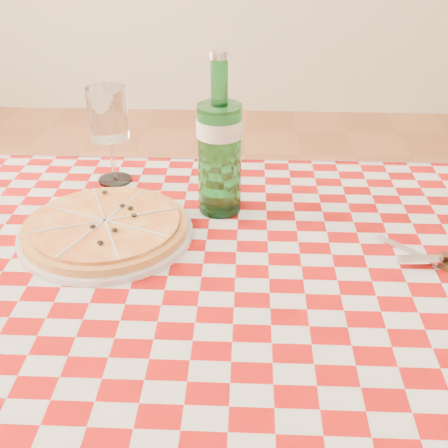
# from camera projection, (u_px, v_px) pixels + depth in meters

# --- Properties ---
(dining_table) EXTENTS (1.20, 0.80, 0.75)m
(dining_table) POSITION_uv_depth(u_px,v_px,m) (235.00, 327.00, 0.91)
(dining_table) COLOR brown
(dining_table) RESTS_ON ground
(tablecloth) EXTENTS (1.30, 0.90, 0.01)m
(tablecloth) POSITION_uv_depth(u_px,v_px,m) (235.00, 280.00, 0.86)
(tablecloth) COLOR #960B09
(tablecloth) RESTS_ON dining_table
(pizza_plate) EXTENTS (0.39, 0.39, 0.04)m
(pizza_plate) POSITION_uv_depth(u_px,v_px,m) (105.00, 226.00, 0.96)
(pizza_plate) COLOR #B97D3D
(pizza_plate) RESTS_ON tablecloth
(water_bottle) EXTENTS (0.11, 0.11, 0.29)m
(water_bottle) POSITION_uv_depth(u_px,v_px,m) (220.00, 136.00, 0.98)
(water_bottle) COLOR #1B6C28
(water_bottle) RESTS_ON tablecloth
(wine_glass) EXTENTS (0.09, 0.09, 0.19)m
(wine_glass) POSITION_uv_depth(u_px,v_px,m) (110.00, 136.00, 1.11)
(wine_glass) COLOR white
(wine_glass) RESTS_ON tablecloth
(cutlery) EXTENTS (0.26, 0.23, 0.02)m
(cutlery) POSITION_uv_depth(u_px,v_px,m) (441.00, 260.00, 0.88)
(cutlery) COLOR silver
(cutlery) RESTS_ON tablecloth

